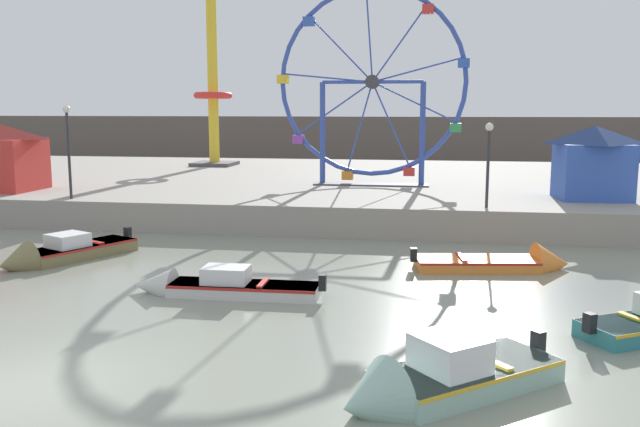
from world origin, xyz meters
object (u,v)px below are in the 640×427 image
Objects in this scene: motorboat_seafoam at (431,381)px; promenade_lamp_near at (488,151)px; motorboat_pale_grey at (212,286)px; drop_tower_yellow_tower at (213,79)px; ferris_wheel_blue_frame at (372,86)px; motorboat_orange_hull at (510,263)px; carnival_booth_blue_tent at (593,161)px; promenade_lamp_far at (68,138)px; motorboat_olive_wood at (58,253)px.

motorboat_seafoam is 1.32× the size of promenade_lamp_near.
motorboat_pale_grey is 0.37× the size of drop_tower_yellow_tower.
motorboat_pale_grey is at bearing -99.71° from ferris_wheel_blue_frame.
motorboat_orange_hull is 14.98m from ferris_wheel_blue_frame.
motorboat_pale_grey is 1.66× the size of promenade_lamp_near.
carnival_booth_blue_tent is 1.01× the size of promenade_lamp_near.
motorboat_orange_hull is 0.35× the size of drop_tower_yellow_tower.
motorboat_pale_grey is 1.37× the size of promenade_lamp_far.
carnival_booth_blue_tent is at bearing -135.49° from motorboat_pale_grey.
motorboat_seafoam is 20.39m from carnival_booth_blue_tent.
ferris_wheel_blue_frame is at bearing 31.03° from promenade_lamp_far.
drop_tower_yellow_tower is at bearing 88.02° from promenade_lamp_far.
motorboat_seafoam is (12.62, -9.06, 0.02)m from motorboat_olive_wood.
ferris_wheel_blue_frame reaches higher than promenade_lamp_near.
carnival_booth_blue_tent is (4.28, 8.58, 2.73)m from motorboat_orange_hull.
carnival_booth_blue_tent reaches higher than motorboat_seafoam.
motorboat_olive_wood is 0.51× the size of ferris_wheel_blue_frame.
ferris_wheel_blue_frame is 14.74m from promenade_lamp_far.
ferris_wheel_blue_frame is (-5.67, 12.46, 6.09)m from motorboat_orange_hull.
drop_tower_yellow_tower reaches higher than motorboat_seafoam.
promenade_lamp_near reaches higher than motorboat_seafoam.
motorboat_olive_wood is 25.44m from drop_tower_yellow_tower.
motorboat_seafoam is 0.30× the size of drop_tower_yellow_tower.
promenade_lamp_near is (8.17, 9.75, 3.26)m from motorboat_pale_grey.
promenade_lamp_far is at bearing -128.41° from motorboat_olive_wood.
promenade_lamp_far reaches higher than motorboat_orange_hull.
promenade_lamp_far is (-15.65, 15.45, 3.59)m from motorboat_seafoam.
carnival_booth_blue_tent is at bearing -21.31° from ferris_wheel_blue_frame.
motorboat_orange_hull is 1.53× the size of carnival_booth_blue_tent.
carnival_booth_blue_tent is 0.84× the size of promenade_lamp_far.
ferris_wheel_blue_frame is at bearing 125.98° from promenade_lamp_near.
promenade_lamp_far is (-0.62, -17.98, -3.27)m from drop_tower_yellow_tower.
promenade_lamp_far is at bearing 155.89° from motorboat_orange_hull.
motorboat_olive_wood is 7.94m from promenade_lamp_far.
carnival_booth_blue_tent is (19.38, 10.01, 2.63)m from motorboat_olive_wood.
ferris_wheel_blue_frame reaches higher than carnival_booth_blue_tent.
carnival_booth_blue_tent is 22.72m from promenade_lamp_far.
promenade_lamp_far reaches higher than motorboat_pale_grey.
drop_tower_yellow_tower reaches higher than motorboat_orange_hull.
ferris_wheel_blue_frame is 2.94× the size of carnival_booth_blue_tent.
carnival_booth_blue_tent is (12.86, 13.12, 2.68)m from motorboat_pale_grey.
motorboat_seafoam reaches higher than motorboat_olive_wood.
motorboat_orange_hull is 9.96m from carnival_booth_blue_tent.
promenade_lamp_far is (-18.14, 4.96, 3.70)m from motorboat_orange_hull.
motorboat_orange_hull is 1.17× the size of motorboat_seafoam.
motorboat_olive_wood is 1.14× the size of motorboat_seafoam.
motorboat_orange_hull reaches higher than motorboat_pale_grey.
motorboat_pale_grey is at bearing -71.99° from drop_tower_yellow_tower.
motorboat_pale_grey is 1.64× the size of carnival_booth_blue_tent.
ferris_wheel_blue_frame is 9.38m from promenade_lamp_near.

